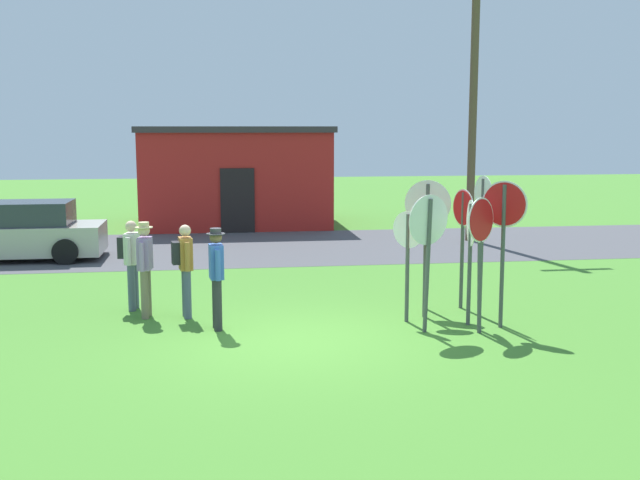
{
  "coord_description": "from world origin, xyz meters",
  "views": [
    {
      "loc": [
        -1.21,
        -11.73,
        3.41
      ],
      "look_at": [
        0.75,
        2.22,
        1.3
      ],
      "focal_mm": 42.41,
      "sensor_mm": 36.0,
      "label": 1
    }
  ],
  "objects_px": {
    "person_in_teal": "(185,264)",
    "person_holding_notes": "(216,272)",
    "stop_sign_rear_left": "(504,227)",
    "utility_pole": "(474,88)",
    "stop_sign_low_front": "(481,241)",
    "stop_sign_leaning_left": "(428,238)",
    "stop_sign_leaning_right": "(427,220)",
    "person_near_signs": "(131,258)",
    "stop_sign_rear_right": "(426,240)",
    "parked_car_on_street": "(20,233)",
    "person_on_left": "(145,264)",
    "stop_sign_center_cluster": "(482,224)",
    "stop_sign_nearest": "(463,228)",
    "stop_sign_far_back": "(408,248)",
    "stop_sign_tallest": "(471,240)"
  },
  "relations": [
    {
      "from": "person_in_teal",
      "to": "person_holding_notes",
      "type": "bearing_deg",
      "value": -58.03
    },
    {
      "from": "stop_sign_rear_left",
      "to": "person_holding_notes",
      "type": "xyz_separation_m",
      "value": [
        -4.81,
        0.57,
        -0.75
      ]
    },
    {
      "from": "utility_pole",
      "to": "stop_sign_low_front",
      "type": "relative_size",
      "value": 3.85
    },
    {
      "from": "person_in_teal",
      "to": "stop_sign_leaning_left",
      "type": "bearing_deg",
      "value": -21.75
    },
    {
      "from": "stop_sign_leaning_right",
      "to": "person_in_teal",
      "type": "bearing_deg",
      "value": -179.89
    },
    {
      "from": "stop_sign_rear_left",
      "to": "person_near_signs",
      "type": "bearing_deg",
      "value": 160.96
    },
    {
      "from": "stop_sign_rear_right",
      "to": "parked_car_on_street",
      "type": "bearing_deg",
      "value": 140.14
    },
    {
      "from": "stop_sign_rear_left",
      "to": "stop_sign_low_front",
      "type": "xyz_separation_m",
      "value": [
        -0.49,
        -0.26,
        -0.18
      ]
    },
    {
      "from": "person_on_left",
      "to": "person_in_teal",
      "type": "bearing_deg",
      "value": -8.28
    },
    {
      "from": "stop_sign_center_cluster",
      "to": "stop_sign_rear_left",
      "type": "height_order",
      "value": "stop_sign_center_cluster"
    },
    {
      "from": "stop_sign_rear_right",
      "to": "stop_sign_low_front",
      "type": "height_order",
      "value": "stop_sign_low_front"
    },
    {
      "from": "person_in_teal",
      "to": "parked_car_on_street",
      "type": "bearing_deg",
      "value": 123.49
    },
    {
      "from": "stop_sign_nearest",
      "to": "person_holding_notes",
      "type": "xyz_separation_m",
      "value": [
        -4.6,
        -0.9,
        -0.55
      ]
    },
    {
      "from": "utility_pole",
      "to": "stop_sign_rear_left",
      "type": "height_order",
      "value": "utility_pole"
    },
    {
      "from": "person_in_teal",
      "to": "stop_sign_center_cluster",
      "type": "bearing_deg",
      "value": -6.93
    },
    {
      "from": "stop_sign_leaning_right",
      "to": "person_holding_notes",
      "type": "xyz_separation_m",
      "value": [
        -3.91,
        -0.91,
        -0.71
      ]
    },
    {
      "from": "utility_pole",
      "to": "parked_car_on_street",
      "type": "distance_m",
      "value": 13.33
    },
    {
      "from": "person_in_teal",
      "to": "person_on_left",
      "type": "distance_m",
      "value": 0.71
    },
    {
      "from": "stop_sign_low_front",
      "to": "person_near_signs",
      "type": "xyz_separation_m",
      "value": [
        -5.9,
        2.46,
        -0.57
      ]
    },
    {
      "from": "person_on_left",
      "to": "stop_sign_nearest",
      "type": "bearing_deg",
      "value": -1.05
    },
    {
      "from": "stop_sign_far_back",
      "to": "person_on_left",
      "type": "height_order",
      "value": "stop_sign_far_back"
    },
    {
      "from": "person_holding_notes",
      "to": "person_on_left",
      "type": "relative_size",
      "value": 1.0
    },
    {
      "from": "stop_sign_center_cluster",
      "to": "stop_sign_far_back",
      "type": "bearing_deg",
      "value": -171.73
    },
    {
      "from": "stop_sign_center_cluster",
      "to": "person_near_signs",
      "type": "relative_size",
      "value": 1.51
    },
    {
      "from": "person_in_teal",
      "to": "utility_pole",
      "type": "bearing_deg",
      "value": 45.37
    },
    {
      "from": "stop_sign_tallest",
      "to": "person_near_signs",
      "type": "distance_m",
      "value": 6.24
    },
    {
      "from": "stop_sign_leaning_right",
      "to": "stop_sign_low_front",
      "type": "relative_size",
      "value": 1.07
    },
    {
      "from": "stop_sign_leaning_left",
      "to": "stop_sign_leaning_right",
      "type": "bearing_deg",
      "value": 74.42
    },
    {
      "from": "utility_pole",
      "to": "stop_sign_nearest",
      "type": "height_order",
      "value": "utility_pole"
    },
    {
      "from": "utility_pole",
      "to": "person_near_signs",
      "type": "xyz_separation_m",
      "value": [
        -9.22,
        -7.57,
        -3.58
      ]
    },
    {
      "from": "stop_sign_rear_right",
      "to": "stop_sign_low_front",
      "type": "bearing_deg",
      "value": -62.68
    },
    {
      "from": "stop_sign_tallest",
      "to": "parked_car_on_street",
      "type": "bearing_deg",
      "value": 139.58
    },
    {
      "from": "stop_sign_leaning_right",
      "to": "utility_pole",
      "type": "bearing_deg",
      "value": 65.82
    },
    {
      "from": "stop_sign_center_cluster",
      "to": "person_on_left",
      "type": "relative_size",
      "value": 1.47
    },
    {
      "from": "stop_sign_rear_left",
      "to": "stop_sign_center_cluster",
      "type": "bearing_deg",
      "value": 94.9
    },
    {
      "from": "stop_sign_low_front",
      "to": "person_near_signs",
      "type": "height_order",
      "value": "stop_sign_low_front"
    },
    {
      "from": "stop_sign_center_cluster",
      "to": "person_on_left",
      "type": "xyz_separation_m",
      "value": [
        -6.01,
        0.75,
        -0.71
      ]
    },
    {
      "from": "parked_car_on_street",
      "to": "person_holding_notes",
      "type": "xyz_separation_m",
      "value": [
        5.02,
        -7.64,
        0.3
      ]
    },
    {
      "from": "stop_sign_leaning_right",
      "to": "stop_sign_low_front",
      "type": "bearing_deg",
      "value": -76.74
    },
    {
      "from": "parked_car_on_street",
      "to": "stop_sign_far_back",
      "type": "bearing_deg",
      "value": -42.29
    },
    {
      "from": "stop_sign_center_cluster",
      "to": "person_in_teal",
      "type": "height_order",
      "value": "stop_sign_center_cluster"
    },
    {
      "from": "utility_pole",
      "to": "person_near_signs",
      "type": "distance_m",
      "value": 12.46
    },
    {
      "from": "stop_sign_far_back",
      "to": "person_in_teal",
      "type": "height_order",
      "value": "stop_sign_far_back"
    },
    {
      "from": "stop_sign_leaning_right",
      "to": "stop_sign_rear_left",
      "type": "bearing_deg",
      "value": -58.68
    },
    {
      "from": "stop_sign_low_front",
      "to": "stop_sign_nearest",
      "type": "bearing_deg",
      "value": 80.99
    },
    {
      "from": "stop_sign_nearest",
      "to": "stop_sign_rear_left",
      "type": "distance_m",
      "value": 1.49
    },
    {
      "from": "parked_car_on_street",
      "to": "stop_sign_tallest",
      "type": "xyz_separation_m",
      "value": [
        9.35,
        -7.96,
        0.81
      ]
    },
    {
      "from": "stop_sign_leaning_right",
      "to": "stop_sign_center_cluster",
      "type": "distance_m",
      "value": 1.06
    },
    {
      "from": "stop_sign_rear_right",
      "to": "person_on_left",
      "type": "bearing_deg",
      "value": 172.4
    },
    {
      "from": "stop_sign_tallest",
      "to": "stop_sign_leaning_left",
      "type": "relative_size",
      "value": 0.94
    }
  ]
}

